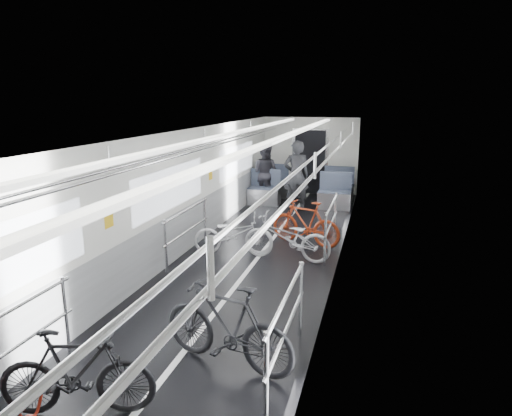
# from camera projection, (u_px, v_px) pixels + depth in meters

# --- Properties ---
(car_shell) EXTENTS (3.02, 14.01, 2.41)m
(car_shell) POSITION_uv_depth(u_px,v_px,m) (273.00, 189.00, 9.60)
(car_shell) COLOR black
(car_shell) RESTS_ON ground
(bike_left_mid) EXTENTS (1.55, 0.84, 0.90)m
(bike_left_mid) POSITION_uv_depth(u_px,v_px,m) (77.00, 372.00, 4.33)
(bike_left_mid) COLOR black
(bike_left_mid) RESTS_ON floor
(bike_left_far) EXTENTS (1.63, 0.91, 0.81)m
(bike_left_far) POSITION_uv_depth(u_px,v_px,m) (233.00, 234.00, 8.89)
(bike_left_far) COLOR silver
(bike_left_far) RESTS_ON floor
(bike_right_near) EXTENTS (1.76, 0.88, 1.02)m
(bike_right_near) POSITION_uv_depth(u_px,v_px,m) (227.00, 325.00, 5.11)
(bike_right_near) COLOR black
(bike_right_near) RESTS_ON floor
(bike_right_mid) EXTENTS (1.72, 0.71, 0.88)m
(bike_right_mid) POSITION_uv_depth(u_px,v_px,m) (287.00, 238.00, 8.52)
(bike_right_mid) COLOR #A8A8AC
(bike_right_mid) RESTS_ON floor
(bike_right_far) EXTENTS (1.62, 0.91, 0.94)m
(bike_right_far) POSITION_uv_depth(u_px,v_px,m) (306.00, 223.00, 9.44)
(bike_right_far) COLOR #9C2F13
(bike_right_far) RESTS_ON floor
(bike_aisle) EXTENTS (0.70, 1.59, 0.81)m
(bike_aisle) POSITION_uv_depth(u_px,v_px,m) (298.00, 196.00, 12.27)
(bike_aisle) COLOR black
(bike_aisle) RESTS_ON floor
(person_standing) EXTENTS (0.80, 0.66, 1.90)m
(person_standing) POSITION_uv_depth(u_px,v_px,m) (296.00, 176.00, 12.26)
(person_standing) COLOR black
(person_standing) RESTS_ON floor
(person_seated) EXTENTS (0.93, 0.78, 1.70)m
(person_seated) POSITION_uv_depth(u_px,v_px,m) (265.00, 173.00, 13.29)
(person_seated) COLOR #2A282F
(person_seated) RESTS_ON floor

